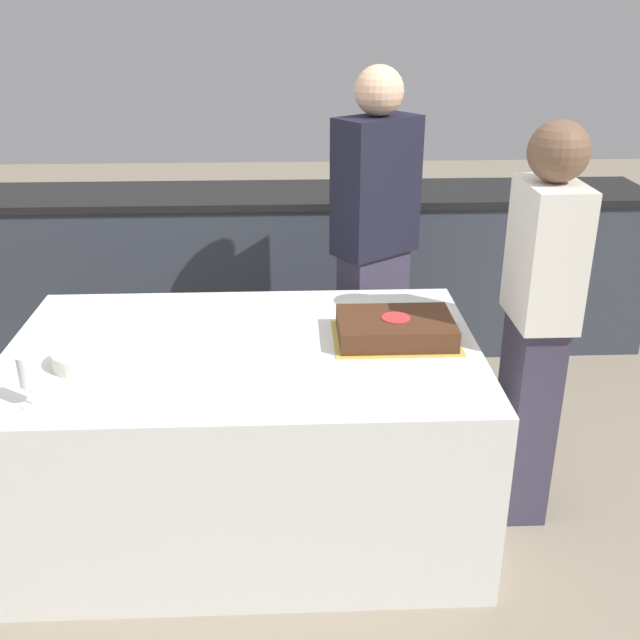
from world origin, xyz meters
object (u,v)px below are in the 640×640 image
at_px(cake, 395,328).
at_px(person_cutting_cake, 374,246).
at_px(plate_stack, 87,357).
at_px(person_seated_right, 537,323).
at_px(wine_glass, 27,373).

relative_size(cake, person_cutting_cake, 0.28).
relative_size(plate_stack, person_seated_right, 0.15).
distance_m(cake, person_seated_right, 0.52).
bearing_deg(person_cutting_cake, cake, 53.82).
xyz_separation_m(cake, person_seated_right, (0.52, -0.04, 0.03)).
bearing_deg(wine_glass, person_seated_right, 13.05).
bearing_deg(cake, wine_glass, -159.78).
relative_size(plate_stack, person_cutting_cake, 0.14).
bearing_deg(person_seated_right, person_cutting_cake, -146.20).
height_order(cake, wine_glass, wine_glass).
distance_m(person_cutting_cake, person_seated_right, 0.93).
height_order(wine_glass, person_cutting_cake, person_cutting_cake).
height_order(person_cutting_cake, person_seated_right, person_cutting_cake).
bearing_deg(person_seated_right, cake, -94.86).
bearing_deg(plate_stack, wine_glass, -111.15).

